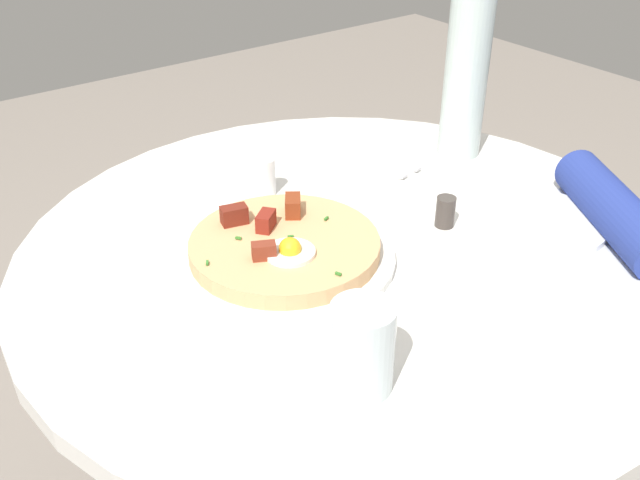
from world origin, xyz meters
TOP-DOWN VIEW (x-y plane):
  - dining_table at (0.00, 0.00)m, footprint 0.93×0.93m
  - pizza_plate at (-0.10, 0.02)m, footprint 0.29×0.29m
  - breakfast_pizza at (-0.10, 0.02)m, footprint 0.25×0.25m
  - bread_plate at (0.25, -0.12)m, footprint 0.19×0.19m
  - napkin at (0.19, 0.19)m, footprint 0.16×0.19m
  - fork at (0.21, 0.20)m, footprint 0.04×0.18m
  - knife at (0.18, 0.19)m, footprint 0.04×0.18m
  - water_glass at (-0.17, -0.22)m, footprint 0.07×0.07m
  - water_bottle at (0.34, 0.13)m, footprint 0.07×0.07m
  - salt_shaker at (-0.01, 0.20)m, footprint 0.03×0.03m
  - pepper_shaker at (0.14, -0.04)m, footprint 0.03×0.03m

SIDE VIEW (x-z plane):
  - dining_table at x=0.00m, z-range 0.20..0.95m
  - napkin at x=0.19m, z-range 0.76..0.76m
  - bread_plate at x=0.25m, z-range 0.76..0.77m
  - pizza_plate at x=-0.10m, z-range 0.76..0.77m
  - fork at x=0.21m, z-range 0.76..0.77m
  - knife at x=0.18m, z-range 0.76..0.77m
  - pepper_shaker at x=0.14m, z-range 0.76..0.80m
  - breakfast_pizza at x=-0.10m, z-range 0.76..0.81m
  - salt_shaker at x=-0.01m, z-range 0.76..0.82m
  - water_glass at x=-0.17m, z-range 0.76..0.86m
  - water_bottle at x=0.34m, z-range 0.76..1.03m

